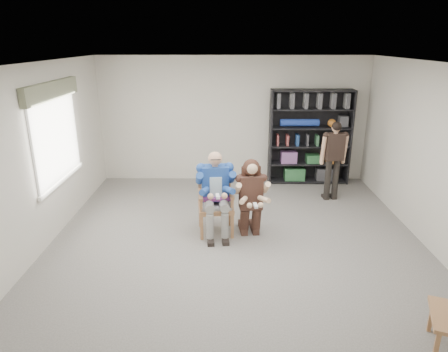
# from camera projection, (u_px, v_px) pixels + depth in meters

# --- Properties ---
(room_shell) EXTENTS (6.00, 7.00, 2.80)m
(room_shell) POSITION_uv_depth(u_px,v_px,m) (238.00, 166.00, 5.67)
(room_shell) COLOR beige
(room_shell) RESTS_ON ground
(floor) EXTENTS (6.00, 7.00, 0.01)m
(floor) POSITION_uv_depth(u_px,v_px,m) (237.00, 253.00, 6.12)
(floor) COLOR #625F5B
(floor) RESTS_ON ground
(window_left) EXTENTS (0.16, 2.00, 1.75)m
(window_left) POSITION_uv_depth(u_px,v_px,m) (57.00, 135.00, 6.55)
(window_left) COLOR silver
(window_left) RESTS_ON room_shell
(armchair) EXTENTS (0.69, 0.68, 1.09)m
(armchair) POSITION_uv_depth(u_px,v_px,m) (216.00, 202.00, 6.63)
(armchair) COLOR #B0764A
(armchair) RESTS_ON floor
(seated_man) EXTENTS (0.70, 0.91, 1.42)m
(seated_man) POSITION_uv_depth(u_px,v_px,m) (216.00, 193.00, 6.57)
(seated_man) COLOR navy
(seated_man) RESTS_ON floor
(kneeling_woman) EXTENTS (0.64, 0.93, 1.30)m
(kneeling_woman) POSITION_uv_depth(u_px,v_px,m) (251.00, 199.00, 6.48)
(kneeling_woman) COLOR #35201C
(kneeling_woman) RESTS_ON floor
(bookshelf) EXTENTS (1.80, 0.38, 2.10)m
(bookshelf) POSITION_uv_depth(u_px,v_px,m) (310.00, 137.00, 8.88)
(bookshelf) COLOR black
(bookshelf) RESTS_ON floor
(standing_man) EXTENTS (0.53, 0.34, 1.62)m
(standing_man) POSITION_uv_depth(u_px,v_px,m) (333.00, 161.00, 7.96)
(standing_man) COLOR black
(standing_man) RESTS_ON floor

